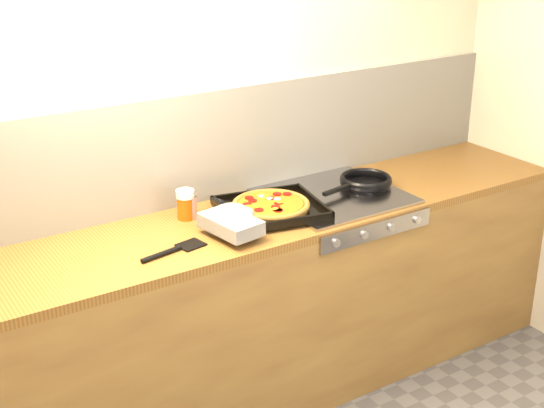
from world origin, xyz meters
TOP-DOWN VIEW (x-y plane):
  - room_shell at (0.00, 1.39)m, footprint 3.20×3.20m
  - counter_run at (0.00, 1.10)m, footprint 3.20×0.62m
  - stovetop at (0.45, 1.10)m, footprint 0.60×0.56m
  - pizza_on_tray at (0.02, 1.06)m, footprint 0.60×0.47m
  - frying_pan at (0.64, 1.11)m, footprint 0.43×0.29m
  - tomato_can at (-0.22, 1.25)m, footprint 0.09×0.09m
  - juice_glass at (-0.23, 1.24)m, footprint 0.09×0.09m
  - wooden_spoon at (0.15, 1.28)m, footprint 0.30×0.07m
  - black_spatula at (-0.42, 0.97)m, footprint 0.29×0.10m

SIDE VIEW (x-z plane):
  - counter_run at x=0.00m, z-range 0.00..0.90m
  - stovetop at x=0.45m, z-range 0.90..0.92m
  - black_spatula at x=-0.42m, z-range 0.90..0.92m
  - wooden_spoon at x=0.15m, z-range 0.90..0.92m
  - frying_pan at x=0.64m, z-range 0.92..0.96m
  - pizza_on_tray at x=0.02m, z-range 0.91..0.98m
  - tomato_can at x=-0.22m, z-range 0.90..1.00m
  - juice_glass at x=-0.23m, z-range 0.90..1.03m
  - room_shell at x=0.00m, z-range -0.45..2.75m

